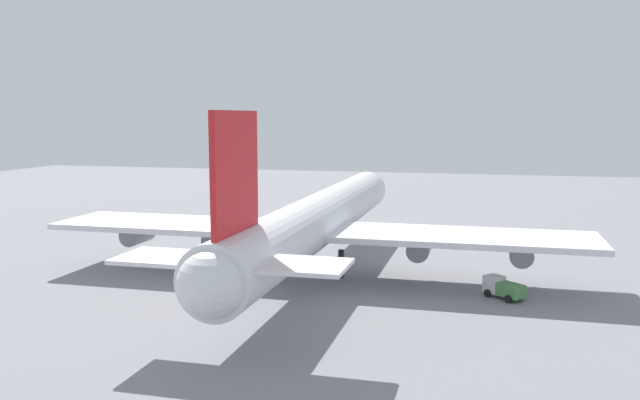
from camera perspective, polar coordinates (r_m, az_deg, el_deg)
ground_plane at (r=84.48m, az=-0.00°, el=-6.07°), size 295.11×295.11×0.00m
cargo_airplane at (r=82.77m, az=-0.08°, el=-1.75°), size 73.78×66.39×20.02m
catering_truck at (r=73.99m, az=15.63°, el=-7.36°), size 4.32×4.57×2.23m
safety_cone_nose at (r=116.05m, az=4.59°, el=-2.23°), size 0.50×0.50×0.71m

